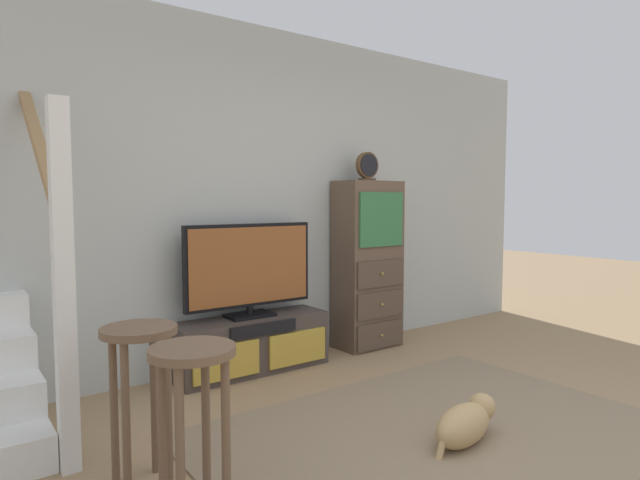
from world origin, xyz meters
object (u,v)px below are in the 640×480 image
(television, at_px, (250,268))
(side_cabinet, at_px, (368,265))
(desk_clock, at_px, (367,166))
(bar_stool_near, at_px, (193,396))
(media_console, at_px, (252,344))
(dog, at_px, (466,423))
(bar_stool_far, at_px, (140,369))

(television, distance_m, side_cabinet, 1.19)
(desk_clock, xyz_separation_m, bar_stool_near, (-2.31, -1.60, -1.06))
(side_cabinet, xyz_separation_m, desk_clock, (-0.03, -0.01, 0.87))
(television, bearing_deg, desk_clock, -1.41)
(television, height_order, desk_clock, desk_clock)
(media_console, distance_m, bar_stool_near, 2.00)
(television, relative_size, side_cabinet, 0.71)
(desk_clock, bearing_deg, bar_stool_near, -145.30)
(desk_clock, height_order, bar_stool_near, desk_clock)
(bar_stool_near, height_order, dog, bar_stool_near)
(television, distance_m, bar_stool_far, 1.70)
(dog, bearing_deg, bar_stool_near, 174.11)
(side_cabinet, xyz_separation_m, bar_stool_far, (-2.40, -1.16, -0.19))
(media_console, height_order, television, television)
(media_console, relative_size, bar_stool_far, 1.62)
(media_console, height_order, bar_stool_far, bar_stool_far)
(television, relative_size, dog, 1.96)
(media_console, xyz_separation_m, side_cabinet, (1.19, 0.01, 0.53))
(dog, bearing_deg, television, 100.81)
(bar_stool_near, xyz_separation_m, dog, (1.49, -0.15, -0.44))
(bar_stool_far, bearing_deg, side_cabinet, 25.73)
(television, bearing_deg, media_console, -90.00)
(side_cabinet, height_order, bar_stool_far, side_cabinet)
(media_console, distance_m, television, 0.59)
(television, bearing_deg, bar_stool_far, -135.95)
(side_cabinet, bearing_deg, bar_stool_near, -145.37)
(television, height_order, bar_stool_far, television)
(media_console, bearing_deg, bar_stool_near, -125.57)
(media_console, height_order, dog, media_console)
(desk_clock, height_order, dog, desk_clock)
(desk_clock, bearing_deg, dog, -115.14)
(television, xyz_separation_m, bar_stool_near, (-1.15, -1.63, -0.25))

